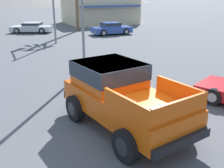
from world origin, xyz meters
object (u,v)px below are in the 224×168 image
(parked_car_blue, at_px, (111,28))
(parked_car_silver, at_px, (32,27))
(orange_pickup_truck, at_px, (120,92))
(traffic_light_main, at_px, (50,0))

(parked_car_blue, bearing_deg, parked_car_silver, -122.86)
(orange_pickup_truck, distance_m, parked_car_blue, 20.03)
(parked_car_blue, relative_size, parked_car_silver, 0.87)
(parked_car_silver, xyz_separation_m, traffic_light_main, (0.87, -6.40, 3.00))
(orange_pickup_truck, xyz_separation_m, traffic_light_main, (1.51, 16.78, 2.46))
(parked_car_blue, xyz_separation_m, parked_car_silver, (-7.34, 4.82, -0.07))
(traffic_light_main, bearing_deg, parked_car_silver, 7.70)
(orange_pickup_truck, height_order, parked_car_blue, orange_pickup_truck)
(parked_car_blue, relative_size, traffic_light_main, 0.80)
(traffic_light_main, bearing_deg, orange_pickup_truck, 174.85)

